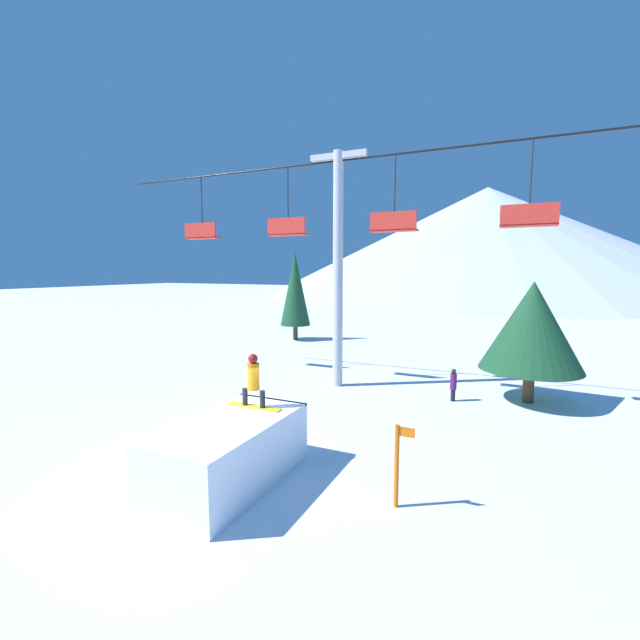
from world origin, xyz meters
TOP-DOWN VIEW (x-y plane):
  - ground_plane at (0.00, 0.00)m, footprint 220.00×220.00m
  - mountain_ridge at (0.00, 81.23)m, footprint 84.10×84.10m
  - snow_ramp at (0.58, -0.55)m, footprint 2.06×3.90m
  - snowboarder at (0.55, 0.54)m, footprint 1.49×0.30m
  - chairlift at (-0.38, 8.17)m, footprint 21.95×0.44m
  - pine_tree_near at (6.92, 9.09)m, footprint 3.60×3.60m
  - pine_tree_far at (-7.67, 17.95)m, footprint 2.08×2.08m
  - trail_marker at (4.36, 0.08)m, footprint 0.41×0.10m
  - distant_skier at (4.38, 8.04)m, footprint 0.24×0.24m

SIDE VIEW (x-z plane):
  - ground_plane at x=0.00m, z-range 0.00..0.00m
  - distant_skier at x=4.38m, z-range 0.05..1.28m
  - snow_ramp at x=0.58m, z-range 0.00..1.46m
  - trail_marker at x=4.36m, z-range 0.06..1.82m
  - snowboarder at x=0.55m, z-range 1.46..2.83m
  - pine_tree_near at x=6.92m, z-range 0.61..5.10m
  - pine_tree_far at x=-7.67m, z-range 0.50..6.61m
  - chairlift at x=-0.38m, z-range 0.97..10.59m
  - mountain_ridge at x=0.00m, z-range 0.00..20.48m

